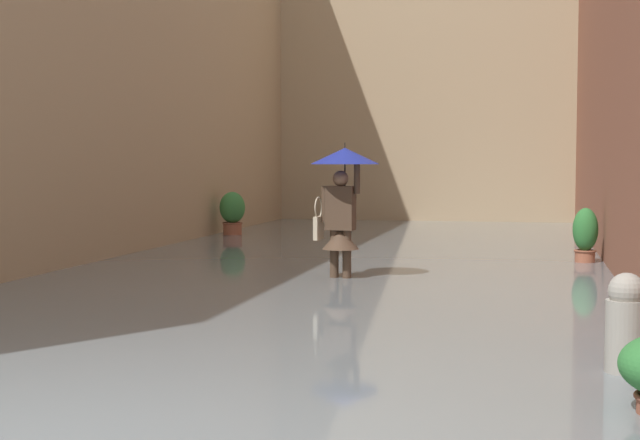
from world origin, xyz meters
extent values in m
plane|color=gray|center=(0.00, -10.05, 0.00)|extent=(60.00, 60.00, 0.00)
cube|color=slate|center=(0.00, -10.05, 0.07)|extent=(8.62, 26.10, 0.14)
cube|color=tan|center=(0.00, -21.00, 5.30)|extent=(11.42, 1.80, 10.61)
cube|color=#2D2319|center=(-0.18, -7.65, 0.05)|extent=(0.14, 0.25, 0.10)
cylinder|color=#4C3828|center=(-0.18, -7.65, 0.45)|extent=(0.13, 0.13, 0.69)
cube|color=#2D2319|center=(-0.35, -7.63, 0.05)|extent=(0.14, 0.25, 0.10)
cylinder|color=#4C3828|center=(-0.35, -7.63, 0.45)|extent=(0.13, 0.13, 0.69)
cube|color=#4C3828|center=(-0.27, -7.64, 1.09)|extent=(0.40, 0.26, 0.59)
cone|color=#4C3828|center=(-0.27, -7.64, 0.67)|extent=(0.55, 0.55, 0.28)
sphere|color=#8C664C|center=(-0.27, -7.64, 1.49)|extent=(0.21, 0.21, 0.21)
cylinder|color=#4C3828|center=(-0.49, -7.61, 1.50)|extent=(0.09, 0.09, 0.44)
cylinder|color=#4C3828|center=(-0.04, -7.66, 1.14)|extent=(0.09, 0.09, 0.48)
cylinder|color=black|center=(-0.32, -7.63, 1.59)|extent=(0.02, 0.02, 0.41)
cone|color=navy|center=(-0.32, -7.63, 1.79)|extent=(0.94, 0.94, 0.22)
cylinder|color=black|center=(-0.32, -7.63, 1.93)|extent=(0.01, 0.01, 0.08)
cube|color=beige|center=(0.05, -7.65, 0.81)|extent=(0.09, 0.28, 0.32)
torus|color=beige|center=(0.05, -7.65, 1.09)|extent=(0.05, 0.30, 0.30)
cylinder|color=#9E563D|center=(3.50, -14.49, 0.19)|extent=(0.40, 0.40, 0.39)
torus|color=brown|center=(3.50, -14.49, 0.39)|extent=(0.44, 0.44, 0.04)
ellipsoid|color=#387F3D|center=(3.50, -14.49, 0.73)|extent=(0.55, 0.55, 0.67)
cylinder|color=#9E563D|center=(-3.62, -10.41, 0.16)|extent=(0.31, 0.31, 0.32)
torus|color=brown|center=(-3.62, -10.41, 0.32)|extent=(0.34, 0.34, 0.04)
ellipsoid|color=#2D7033|center=(-3.62, -10.41, 0.65)|extent=(0.39, 0.39, 0.68)
cylinder|color=gray|center=(-3.47, -2.51, 0.34)|extent=(0.30, 0.30, 0.69)
sphere|color=gray|center=(-3.47, -2.51, 0.75)|extent=(0.27, 0.27, 0.27)
camera|label=1|loc=(-2.75, 4.73, 1.72)|focal=52.48mm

